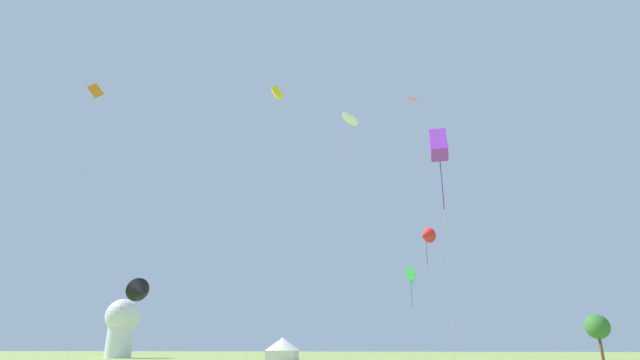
{
  "coord_description": "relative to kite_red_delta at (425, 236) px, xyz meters",
  "views": [
    {
      "loc": [
        5.34,
        -4.86,
        2.16
      ],
      "look_at": [
        0.0,
        32.0,
        15.0
      ],
      "focal_mm": 27.06,
      "sensor_mm": 36.0,
      "label": 1
    }
  ],
  "objects": [
    {
      "name": "kite_orange_diamond",
      "position": [
        -30.62,
        -27.54,
        7.54
      ],
      "size": [
        2.67,
        1.71,
        25.09
      ],
      "color": "orange",
      "rests_on": "ground"
    },
    {
      "name": "kite_white_parafoil",
      "position": [
        -8.89,
        -7.63,
        13.71
      ],
      "size": [
        2.87,
        4.01,
        30.13
      ],
      "color": "white",
      "rests_on": "ground"
    },
    {
      "name": "kite_pink_parafoil",
      "position": [
        -0.53,
        -0.74,
        19.4
      ],
      "size": [
        2.93,
        2.3,
        35.69
      ],
      "color": "pink",
      "rests_on": "ground"
    },
    {
      "name": "kite_black_delta",
      "position": [
        -34.45,
        -7.97,
        -7.5
      ],
      "size": [
        4.39,
        4.25,
        10.0
      ],
      "color": "black",
      "rests_on": "ground"
    },
    {
      "name": "observatory_dome",
      "position": [
        -56.08,
        26.42,
        -9.75
      ],
      "size": [
        6.4,
        6.4,
        10.8
      ],
      "color": "white",
      "rests_on": "ground"
    },
    {
      "name": "kite_yellow_box",
      "position": [
        -17.26,
        -13.17,
        15.0
      ],
      "size": [
        2.73,
        1.69,
        31.74
      ],
      "color": "yellow",
      "rests_on": "ground"
    },
    {
      "name": "kite_green_diamond",
      "position": [
        -2.19,
        1.25,
        -4.98
      ],
      "size": [
        1.31,
        2.4,
        12.29
      ],
      "color": "green",
      "rests_on": "ground"
    },
    {
      "name": "tree_distant_left",
      "position": [
        26.14,
        18.92,
        -10.87
      ],
      "size": [
        3.62,
        3.62,
        6.75
      ],
      "color": "brown",
      "rests_on": "ground"
    },
    {
      "name": "kite_purple_box",
      "position": [
        -0.53,
        -27.06,
        1.41
      ],
      "size": [
        1.48,
        2.49,
        18.65
      ],
      "color": "purple",
      "rests_on": "ground"
    },
    {
      "name": "kite_red_delta",
      "position": [
        0.0,
        0.0,
        0.0
      ],
      "size": [
        2.98,
        3.0,
        16.98
      ],
      "color": "red",
      "rests_on": "ground"
    },
    {
      "name": "festival_tent_center",
      "position": [
        -20.75,
        9.26,
        -13.92
      ],
      "size": [
        5.13,
        5.13,
        3.34
      ],
      "color": "white",
      "rests_on": "ground"
    }
  ]
}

